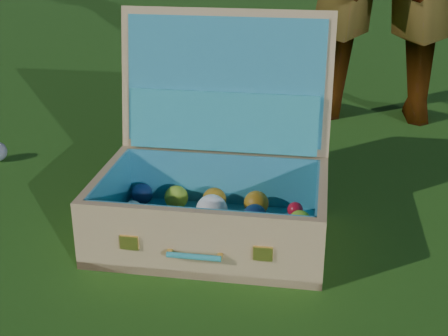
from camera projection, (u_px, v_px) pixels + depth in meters
ground at (194, 215)px, 1.62m from camera, size 60.00×60.00×0.00m
suitcase at (215, 173)px, 1.51m from camera, size 0.64×0.58×0.51m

